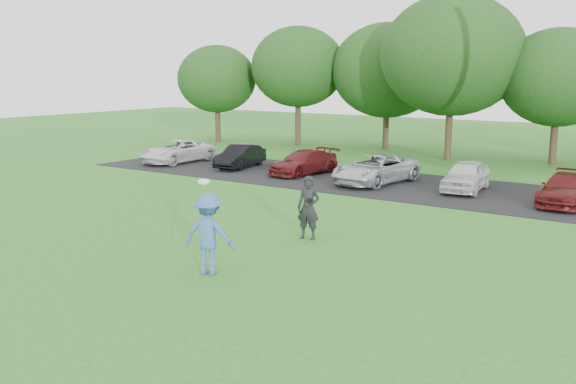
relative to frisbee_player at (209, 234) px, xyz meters
The scene contains 6 objects.
ground 1.10m from the frisbee_player, 137.06° to the left, with size 100.00×100.00×0.00m, color #2A6F1F.
parking_lot 13.41m from the frisbee_player, 91.72° to the left, with size 32.00×6.50×0.03m, color black.
frisbee_player is the anchor object (origin of this frame).
camera_bystander 3.96m from the frisbee_player, 86.53° to the left, with size 0.73×0.56×1.80m.
parked_cars 13.36m from the frisbee_player, 95.21° to the left, with size 28.17×4.60×1.21m.
tree_row 23.50m from the frisbee_player, 87.25° to the left, with size 42.39×9.85×8.64m.
Camera 1 is at (10.07, -11.30, 4.70)m, focal length 40.00 mm.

